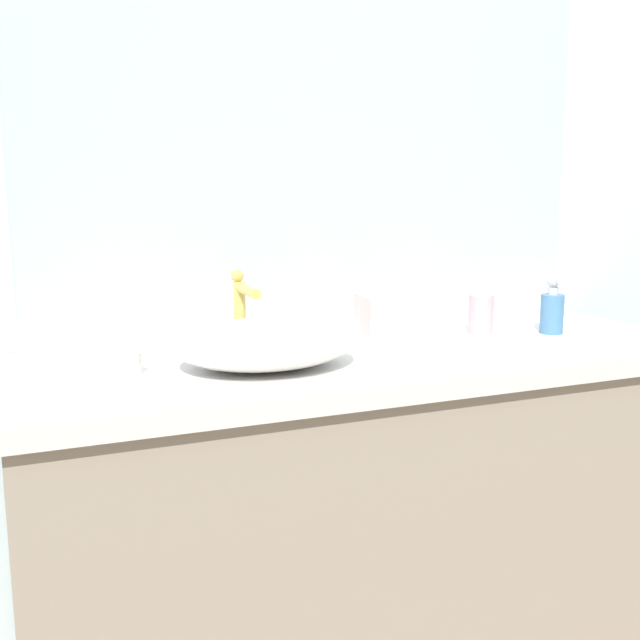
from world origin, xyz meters
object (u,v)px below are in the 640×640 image
object	(u,v)px
soap_dispenser	(552,309)
tissue_box	(387,316)
sink_basin	(265,343)
lotion_bottle	(481,311)
candle_jar	(126,363)

from	to	relation	value
soap_dispenser	tissue_box	xyz separation A→B (m)	(-0.42, 0.04, 0.01)
sink_basin	lotion_bottle	size ratio (longest dim) A/B	3.14
sink_basin	tissue_box	distance (m)	0.33
soap_dispenser	sink_basin	bearing A→B (deg)	-175.53
soap_dispenser	tissue_box	world-z (taller)	tissue_box
lotion_bottle	tissue_box	world-z (taller)	tissue_box
soap_dispenser	candle_jar	bearing A→B (deg)	-178.98
sink_basin	lotion_bottle	xyz separation A→B (m)	(0.58, 0.13, 0.01)
tissue_box	candle_jar	world-z (taller)	tissue_box
candle_jar	sink_basin	bearing A→B (deg)	-8.67
tissue_box	sink_basin	bearing A→B (deg)	-162.88
lotion_bottle	sink_basin	bearing A→B (deg)	-167.85
tissue_box	candle_jar	bearing A→B (deg)	-174.29
soap_dispenser	tissue_box	bearing A→B (deg)	174.58
lotion_bottle	tissue_box	xyz separation A→B (m)	(-0.27, -0.03, 0.01)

